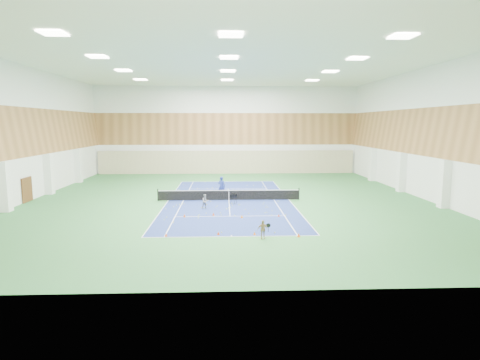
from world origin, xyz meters
The scene contains 21 objects.
ground centered at (0.00, 0.00, 0.00)m, with size 40.00×40.00×0.00m, color #2F6E38.
room_shell centered at (0.00, 0.00, 6.00)m, with size 36.00×40.00×12.00m, color white, non-canonical shape.
wood_cladding centered at (0.00, 0.00, 8.00)m, with size 36.00×40.00×8.00m, color #9F6A3B, non-canonical shape.
ceiling_light_grid centered at (0.00, 0.00, 11.92)m, with size 21.40×25.40×0.06m, color white, non-canonical shape.
court_surface centered at (0.00, 0.00, 0.01)m, with size 10.97×23.77×0.01m, color navy.
tennis_balls_scatter centered at (0.00, 0.00, 0.05)m, with size 10.57×22.77×0.07m, color yellow, non-canonical shape.
tennis_net centered at (0.00, 0.00, 0.55)m, with size 12.80×0.10×1.10m, color black, non-canonical shape.
back_curtain centered at (0.00, 19.75, 1.60)m, with size 35.40×0.16×3.20m, color #C6B793.
door_left_b centered at (-17.92, 0.00, 1.10)m, with size 0.08×1.80×2.20m, color #593319.
coach centered at (-0.67, 2.21, 0.95)m, with size 0.69×0.46×1.90m, color navy.
child_court centered at (-1.99, -3.49, 0.59)m, with size 0.58×0.45×1.19m, color gray.
child_apron centered at (1.88, -12.39, 0.58)m, with size 0.68×0.28×1.15m, color tan.
ball_cart centered at (0.36, -1.52, 0.43)m, with size 0.50×0.50×0.86m, color black, non-canonical shape.
cone_svc_a centered at (-3.40, -6.52, 0.12)m, with size 0.21×0.21×0.23m, color #DF540B.
cone_svc_b centered at (-1.25, -6.11, 0.12)m, with size 0.21×0.21×0.23m, color #DD450B.
cone_svc_c centered at (0.86, -6.95, 0.12)m, with size 0.22×0.22×0.24m, color orange.
cone_svc_d centered at (3.65, -6.66, 0.10)m, with size 0.18×0.18×0.20m, color #E63D0C.
cone_base_a centered at (-4.03, -11.67, 0.10)m, with size 0.19×0.19×0.21m, color #D9470B.
cone_base_b centered at (-0.81, -11.43, 0.10)m, with size 0.19×0.19×0.21m, color #FF4D0D.
cone_base_c centered at (1.46, -11.52, 0.10)m, with size 0.19×0.19×0.20m, color orange.
cone_base_d centered at (4.13, -12.09, 0.12)m, with size 0.21×0.21×0.24m, color #F1510C.
Camera 1 is at (-0.44, -35.81, 6.89)m, focal length 30.00 mm.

